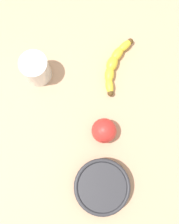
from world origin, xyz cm
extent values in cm
cube|color=tan|center=(0.00, 0.00, 1.50)|extent=(120.00, 120.00, 3.00)
ellipsoid|color=yellow|center=(-21.22, 5.31, 4.70)|extent=(5.93, 4.74, 2.45)
ellipsoid|color=yellow|center=(-17.87, 3.97, 4.70)|extent=(5.99, 4.22, 2.92)
ellipsoid|color=yellow|center=(-14.31, 3.46, 4.70)|extent=(5.50, 3.52, 3.40)
ellipsoid|color=yellow|center=(-10.72, 3.81, 4.70)|extent=(5.92, 4.01, 2.92)
ellipsoid|color=yellow|center=(-7.31, 5.00, 4.70)|extent=(5.94, 4.57, 2.45)
sphere|color=#513819|center=(-23.36, 6.48, 4.70)|extent=(1.87, 1.87, 1.87)
sphere|color=#513819|center=(-5.12, 6.07, 4.70)|extent=(1.87, 1.87, 1.87)
cylinder|color=silver|center=(-3.78, -17.33, 7.98)|extent=(8.25, 8.25, 9.97)
cylinder|color=#F0C46A|center=(-3.78, -17.33, 7.01)|extent=(7.75, 7.75, 7.51)
cylinder|color=#2D2D33|center=(21.87, 12.68, 5.46)|extent=(13.55, 13.55, 4.92)
torus|color=#2D2D33|center=(21.87, 12.68, 7.32)|extent=(15.93, 15.93, 1.20)
sphere|color=red|center=(6.69, 7.98, 6.69)|extent=(7.38, 7.38, 7.38)
camera|label=1|loc=(16.05, 6.83, 84.18)|focal=42.75mm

